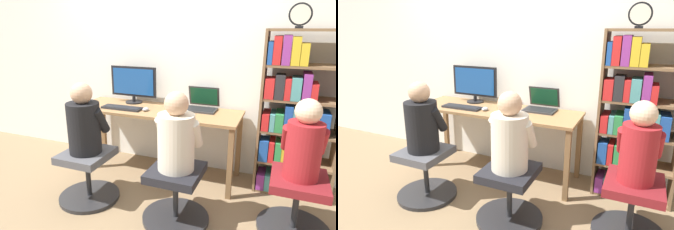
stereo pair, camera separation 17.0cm
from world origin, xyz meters
TOP-DOWN VIEW (x-y plane):
  - ground_plane at (0.00, 0.00)m, footprint 14.00×14.00m
  - wall_back at (0.00, 0.66)m, footprint 10.00×0.05m
  - desk at (0.00, 0.30)m, footprint 1.83×0.60m
  - desktop_monitor at (-0.37, 0.47)m, footprint 0.57×0.20m
  - laptop at (0.46, 0.47)m, footprint 0.34×0.30m
  - keyboard at (-0.36, 0.17)m, footprint 0.45×0.15m
  - computer_mouse_by_keyboard at (-0.08, 0.19)m, footprint 0.06×0.09m
  - office_chair_left at (-0.39, -0.45)m, footprint 0.58×0.58m
  - office_chair_right at (0.51, -0.47)m, footprint 0.58×0.58m
  - person_at_monitor at (-0.39, -0.45)m, footprint 0.37×0.32m
  - person_at_laptop at (0.51, -0.46)m, footprint 0.37×0.32m
  - bookshelf at (1.37, 0.39)m, footprint 0.72×0.34m
  - desk_clock at (1.34, 0.31)m, footprint 0.19×0.03m
  - office_chair_side at (1.46, -0.25)m, footprint 0.58×0.58m
  - person_near_shelf at (1.46, -0.24)m, footprint 0.32×0.29m

SIDE VIEW (x-z plane):
  - ground_plane at x=0.00m, z-range 0.00..0.00m
  - office_chair_left at x=-0.39m, z-range 0.00..0.49m
  - office_chair_right at x=0.51m, z-range 0.00..0.49m
  - office_chair_side at x=1.46m, z-range 0.00..0.49m
  - desk at x=0.00m, z-range 0.29..1.04m
  - keyboard at x=-0.36m, z-range 0.75..0.78m
  - person_near_shelf at x=1.46m, z-range 0.45..1.08m
  - person_at_laptop at x=0.51m, z-range 0.44..1.09m
  - computer_mouse_by_keyboard at x=-0.08m, z-range 0.75..0.79m
  - person_at_monitor at x=-0.39m, z-range 0.44..1.10m
  - laptop at x=0.46m, z-range 0.68..0.92m
  - bookshelf at x=1.37m, z-range 0.01..1.61m
  - desktop_monitor at x=-0.37m, z-range 0.76..1.19m
  - wall_back at x=0.00m, z-range 0.00..2.60m
  - desk_clock at x=1.34m, z-range 1.61..1.82m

